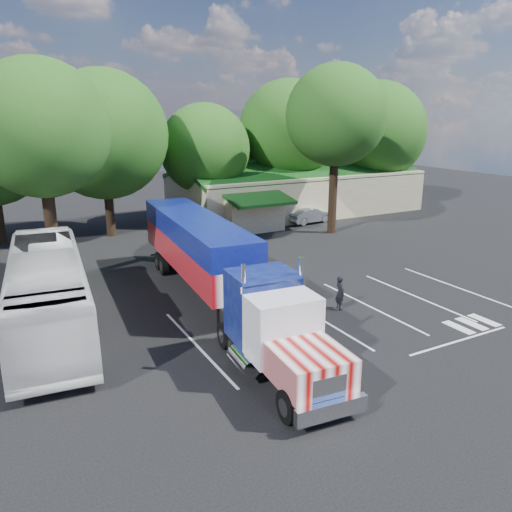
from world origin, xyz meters
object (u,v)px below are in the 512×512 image
tour_bus (48,291)px  bicycle (278,267)px  woman (340,293)px  silver_sedan (310,215)px  semi_truck (212,260)px

tour_bus → bicycle: bearing=14.6°
woman → tour_bus: size_ratio=0.13×
bicycle → silver_sedan: silver_sedan is taller
tour_bus → silver_sedan: bearing=35.4°
silver_sedan → tour_bus: bearing=111.9°
tour_bus → silver_sedan: tour_bus is taller
semi_truck → woman: size_ratio=11.87×
woman → tour_bus: 13.98m
woman → tour_bus: bearing=82.6°
semi_truck → silver_sedan: size_ratio=4.79×
bicycle → silver_sedan: 15.37m
silver_sedan → bicycle: bearing=130.3°
bicycle → tour_bus: bearing=177.6°
semi_truck → silver_sedan: semi_truck is taller
semi_truck → woman: 6.69m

